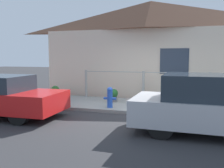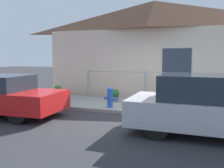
# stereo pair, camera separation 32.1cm
# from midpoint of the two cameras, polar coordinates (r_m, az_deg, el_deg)

# --- Properties ---
(ground_plane) EXTENTS (60.00, 60.00, 0.00)m
(ground_plane) POSITION_cam_midpoint_polar(r_m,az_deg,el_deg) (7.73, 3.08, -7.05)
(ground_plane) COLOR #2D2D30
(sidewalk) EXTENTS (24.00, 2.34, 0.11)m
(sidewalk) POSITION_cam_midpoint_polar(r_m,az_deg,el_deg) (8.84, 4.93, -5.01)
(sidewalk) COLOR gray
(sidewalk) RESTS_ON ground_plane
(house) EXTENTS (9.32, 2.23, 4.19)m
(house) POSITION_cam_midpoint_polar(r_m,az_deg,el_deg) (11.28, 7.92, 14.10)
(house) COLOR beige
(house) RESTS_ON ground_plane
(fence) EXTENTS (4.90, 0.10, 1.12)m
(fence) POSITION_cam_midpoint_polar(r_m,az_deg,el_deg) (9.73, 6.23, 0.03)
(fence) COLOR #999993
(fence) RESTS_ON sidewalk
(car_right) EXTENTS (3.94, 1.75, 1.38)m
(car_right) POSITION_cam_midpoint_polar(r_m,az_deg,el_deg) (6.11, 21.47, -4.56)
(car_right) COLOR #B7B7BC
(car_right) RESTS_ON ground_plane
(fire_hydrant) EXTENTS (0.42, 0.19, 0.68)m
(fire_hydrant) POSITION_cam_midpoint_polar(r_m,az_deg,el_deg) (8.20, -1.61, -2.96)
(fire_hydrant) COLOR blue
(fire_hydrant) RESTS_ON sidewalk
(potted_plant_near_hydrant) EXTENTS (0.33, 0.33, 0.47)m
(potted_plant_near_hydrant) POSITION_cam_midpoint_polar(r_m,az_deg,el_deg) (9.29, -0.61, -2.51)
(potted_plant_near_hydrant) COLOR slate
(potted_plant_near_hydrant) RESTS_ON sidewalk
(potted_plant_by_fence) EXTENTS (0.34, 0.34, 0.47)m
(potted_plant_by_fence) POSITION_cam_midpoint_polar(r_m,az_deg,el_deg) (10.65, -13.70, -1.61)
(potted_plant_by_fence) COLOR #9E5638
(potted_plant_by_fence) RESTS_ON sidewalk
(potted_plant_corner) EXTENTS (0.37, 0.37, 0.47)m
(potted_plant_corner) POSITION_cam_midpoint_polar(r_m,az_deg,el_deg) (9.15, 17.88, -2.98)
(potted_plant_corner) COLOR brown
(potted_plant_corner) RESTS_ON sidewalk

